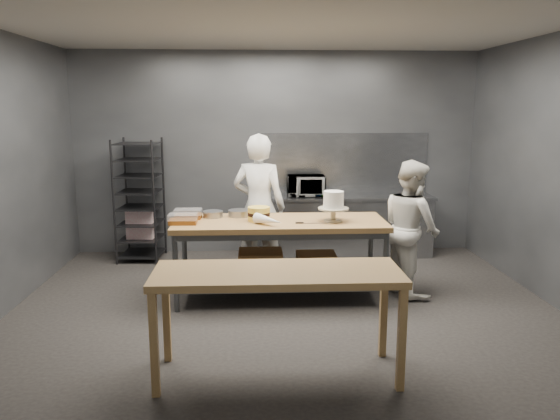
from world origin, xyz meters
name	(u,v)px	position (x,y,z in m)	size (l,w,h in m)	color
ground	(285,308)	(0.00, 0.00, 0.00)	(6.00, 6.00, 0.00)	black
back_wall	(276,153)	(0.00, 2.50, 1.50)	(6.00, 0.04, 3.00)	#4C4F54
work_table	(282,250)	(-0.02, 0.37, 0.57)	(2.40, 0.90, 0.92)	olive
near_counter	(277,281)	(-0.15, -1.49, 0.81)	(2.00, 0.70, 0.90)	olive
back_counter	(344,225)	(1.00, 2.18, 0.45)	(2.60, 0.60, 0.90)	slate
splashback_panel	(342,163)	(1.00, 2.48, 1.35)	(2.60, 0.02, 0.90)	slate
speed_rack	(140,201)	(-1.97, 2.10, 0.86)	(0.64, 0.69, 1.75)	black
chef_behind	(259,207)	(-0.27, 1.14, 0.93)	(0.68, 0.45, 1.87)	white
chef_right	(411,227)	(1.51, 0.47, 0.80)	(0.77, 0.60, 1.59)	silver
microwave	(306,186)	(0.43, 2.18, 1.05)	(0.54, 0.37, 0.30)	black
frosted_cake_stand	(333,203)	(0.56, 0.27, 1.13)	(0.34, 0.34, 0.35)	#BEB598
layer_cake	(259,214)	(-0.28, 0.35, 1.00)	(0.25, 0.25, 0.16)	#ECD14B
cake_pans	(227,214)	(-0.64, 0.60, 0.96)	(0.55, 0.29, 0.07)	gray
piping_bag	(269,220)	(-0.17, 0.09, 0.98)	(0.12, 0.12, 0.38)	white
offset_spatula	(307,223)	(0.26, 0.18, 0.93)	(0.36, 0.02, 0.02)	slate
pastry_clamshells	(186,216)	(-1.11, 0.37, 0.98)	(0.33, 0.49, 0.11)	brown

